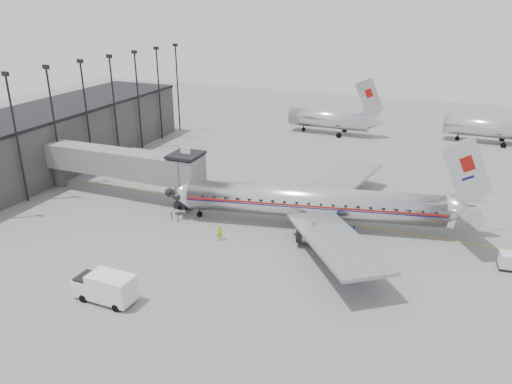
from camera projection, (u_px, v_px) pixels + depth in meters
ground at (245, 232)px, 51.93m from camera, size 160.00×160.00×0.00m
terminal at (53, 138)px, 70.93m from camera, size 12.00×46.00×8.00m
apron_line at (291, 214)px, 56.05m from camera, size 60.00×0.15×0.01m
jet_bridge at (129, 165)px, 59.36m from camera, size 21.00×6.20×7.10m
floodlight_masts at (101, 107)px, 69.64m from camera, size 0.90×42.25×15.25m
distant_aircraft_near at (330, 118)px, 87.74m from camera, size 16.39×3.20×10.26m
distant_aircraft_mid at (490, 127)px, 82.12m from camera, size 16.39×3.20×10.26m
airliner at (320, 203)px, 52.34m from camera, size 33.16×30.43×10.60m
service_van at (105, 287)px, 39.86m from camera, size 5.23×2.18×2.44m
baggage_cart_navy at (343, 232)px, 49.94m from camera, size 2.26×1.86×1.59m
baggage_cart_white at (510, 261)px, 44.64m from camera, size 2.08×1.66×1.53m
ramp_worker at (220, 233)px, 49.89m from camera, size 0.72×0.61×1.67m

